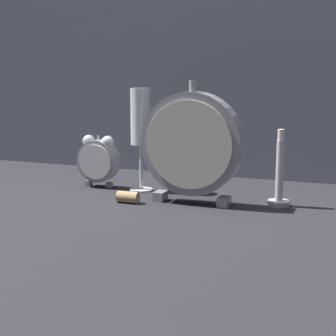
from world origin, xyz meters
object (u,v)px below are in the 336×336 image
Objects in this scene: mantel_clock_silver at (192,144)px; champagne_flute at (141,123)px; brass_candlestick at (279,181)px; wine_cork at (127,198)px; alarm_clock_twin_bell at (98,159)px.

mantel_clock_silver reaches higher than champagne_flute.
brass_candlestick is 3.43× the size of wine_cork.
brass_candlestick is (0.39, -0.02, -0.01)m from alarm_clock_twin_bell.
brass_candlestick is (0.29, -0.03, -0.09)m from champagne_flute.
mantel_clock_silver is at bearing -27.55° from champagne_flute.
brass_candlestick is at bearing -3.59° from alarm_clock_twin_bell.
wine_cork is (0.12, -0.11, -0.05)m from alarm_clock_twin_bell.
brass_candlestick reaches higher than wine_cork.
alarm_clock_twin_bell is 0.25m from mantel_clock_silver.
mantel_clock_silver is 0.16m from champagne_flute.
champagne_flute is 0.31m from brass_candlestick.
wine_cork is (0.02, -0.11, -0.13)m from champagne_flute.
wine_cork is at bearing -42.36° from alarm_clock_twin_bell.
brass_candlestick is (0.16, 0.04, -0.07)m from mantel_clock_silver.
champagne_flute is 5.09× the size of wine_cork.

